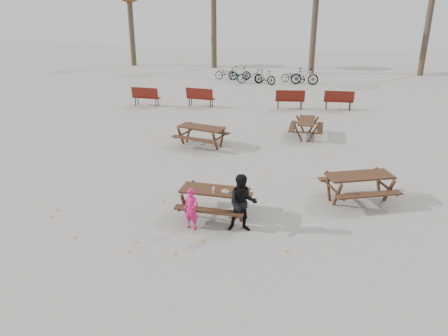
% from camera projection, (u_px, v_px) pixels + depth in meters
% --- Properties ---
extents(ground, '(80.00, 80.00, 0.00)m').
position_uv_depth(ground, '(215.00, 216.00, 11.74)').
color(ground, gray).
rests_on(ground, ground).
extents(main_picnic_table, '(1.80, 1.45, 0.78)m').
position_uv_depth(main_picnic_table, '(215.00, 196.00, 11.53)').
color(main_picnic_table, '#341E13').
rests_on(main_picnic_table, ground).
extents(food_tray, '(0.18, 0.11, 0.03)m').
position_uv_depth(food_tray, '(225.00, 192.00, 11.29)').
color(food_tray, white).
rests_on(food_tray, main_picnic_table).
extents(bread_roll, '(0.14, 0.06, 0.05)m').
position_uv_depth(bread_roll, '(225.00, 190.00, 11.27)').
color(bread_roll, tan).
rests_on(bread_roll, food_tray).
extents(soda_bottle, '(0.07, 0.07, 0.17)m').
position_uv_depth(soda_bottle, '(214.00, 190.00, 11.23)').
color(soda_bottle, silver).
rests_on(soda_bottle, main_picnic_table).
extents(child, '(0.44, 0.33, 1.09)m').
position_uv_depth(child, '(191.00, 209.00, 10.90)').
color(child, '#D31A6C').
rests_on(child, ground).
extents(adult, '(0.85, 0.74, 1.50)m').
position_uv_depth(adult, '(242.00, 203.00, 10.73)').
color(adult, black).
rests_on(adult, ground).
extents(picnic_table_east, '(2.32, 2.14, 0.80)m').
position_uv_depth(picnic_table_east, '(358.00, 188.00, 12.47)').
color(picnic_table_east, '#341E13').
rests_on(picnic_table_east, ground).
extents(picnic_table_north, '(2.09, 1.82, 0.79)m').
position_uv_depth(picnic_table_north, '(202.00, 136.00, 17.10)').
color(picnic_table_north, '#341E13').
rests_on(picnic_table_north, ground).
extents(picnic_table_far, '(1.41, 1.73, 0.73)m').
position_uv_depth(picnic_table_far, '(306.00, 128.00, 18.22)').
color(picnic_table_far, '#341E13').
rests_on(picnic_table_far, ground).
extents(park_bench_row, '(11.60, 2.17, 1.03)m').
position_uv_depth(park_bench_row, '(243.00, 98.00, 22.99)').
color(park_bench_row, maroon).
rests_on(park_bench_row, ground).
extents(bicycle_row, '(7.29, 2.12, 1.11)m').
position_uv_depth(bicycle_row, '(264.00, 75.00, 29.86)').
color(bicycle_row, black).
rests_on(bicycle_row, ground).
extents(fallen_leaves, '(11.00, 11.00, 0.01)m').
position_uv_depth(fallen_leaves, '(251.00, 182.00, 13.88)').
color(fallen_leaves, '#AB7E29').
rests_on(fallen_leaves, ground).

